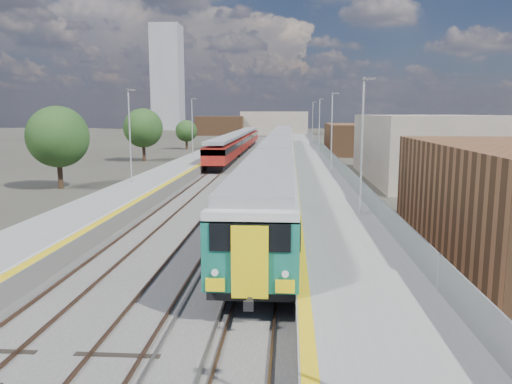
# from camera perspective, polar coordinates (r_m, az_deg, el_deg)

# --- Properties ---
(ground) EXTENTS (320.00, 320.00, 0.00)m
(ground) POSITION_cam_1_polar(r_m,az_deg,el_deg) (56.05, 1.10, 2.25)
(ground) COLOR #47443A
(ground) RESTS_ON ground
(ballast_bed) EXTENTS (10.50, 155.00, 0.06)m
(ballast_bed) POSITION_cam_1_polar(r_m,az_deg,el_deg) (58.67, -0.98, 2.58)
(ballast_bed) COLOR #565451
(ballast_bed) RESTS_ON ground
(tracks) EXTENTS (8.96, 160.00, 0.17)m
(tracks) POSITION_cam_1_polar(r_m,az_deg,el_deg) (60.27, -0.28, 2.83)
(tracks) COLOR #4C3323
(tracks) RESTS_ON ground
(platform_right) EXTENTS (4.70, 155.00, 8.52)m
(platform_right) POSITION_cam_1_polar(r_m,az_deg,el_deg) (58.46, 6.41, 3.00)
(platform_right) COLOR slate
(platform_right) RESTS_ON ground
(platform_left) EXTENTS (4.30, 155.00, 8.52)m
(platform_left) POSITION_cam_1_polar(r_m,az_deg,el_deg) (59.56, -7.52, 3.08)
(platform_left) COLOR slate
(platform_left) RESTS_ON ground
(buildings) EXTENTS (72.00, 185.50, 40.00)m
(buildings) POSITION_cam_1_polar(r_m,az_deg,el_deg) (145.73, -4.43, 10.62)
(buildings) COLOR brown
(buildings) RESTS_ON ground
(green_train) EXTENTS (3.07, 85.46, 3.38)m
(green_train) POSITION_cam_1_polar(r_m,az_deg,el_deg) (57.37, 2.69, 4.79)
(green_train) COLOR black
(green_train) RESTS_ON ground
(red_train) EXTENTS (2.71, 55.06, 3.42)m
(red_train) POSITION_cam_1_polar(r_m,az_deg,el_deg) (80.70, -1.97, 5.77)
(red_train) COLOR black
(red_train) RESTS_ON ground
(tree_a) EXTENTS (5.34, 5.34, 7.24)m
(tree_a) POSITION_cam_1_polar(r_m,az_deg,el_deg) (46.86, -21.70, 5.87)
(tree_a) COLOR #382619
(tree_a) RESTS_ON ground
(tree_b) EXTENTS (5.35, 5.35, 7.25)m
(tree_b) POSITION_cam_1_polar(r_m,az_deg,el_deg) (70.56, -12.78, 7.14)
(tree_b) COLOR #382619
(tree_b) RESTS_ON ground
(tree_c) EXTENTS (3.94, 3.94, 5.33)m
(tree_c) POSITION_cam_1_polar(r_m,az_deg,el_deg) (92.44, -7.97, 6.92)
(tree_c) COLOR #382619
(tree_c) RESTS_ON ground
(tree_d) EXTENTS (4.69, 4.69, 6.36)m
(tree_d) POSITION_cam_1_polar(r_m,az_deg,el_deg) (67.36, 22.97, 6.10)
(tree_d) COLOR #382619
(tree_d) RESTS_ON ground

